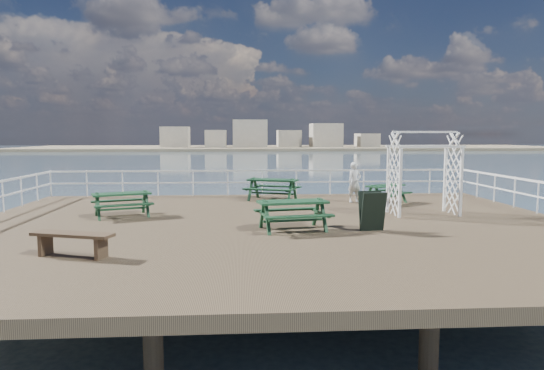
{
  "coord_description": "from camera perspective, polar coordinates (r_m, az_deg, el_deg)",
  "views": [
    {
      "loc": [
        -0.94,
        -13.83,
        2.61
      ],
      "look_at": [
        0.0,
        0.47,
        1.1
      ],
      "focal_mm": 32.0,
      "sensor_mm": 36.0,
      "label": 1
    }
  ],
  "objects": [
    {
      "name": "ground",
      "position": [
        14.13,
        0.12,
        -5.24
      ],
      "size": [
        18.0,
        14.0,
        0.3
      ],
      "primitive_type": "cube",
      "color": "brown",
      "rests_on": "ground"
    },
    {
      "name": "sea_backdrop",
      "position": [
        148.54,
        1.44,
        4.8
      ],
      "size": [
        300.0,
        300.0,
        9.2
      ],
      "color": "#3A5161",
      "rests_on": "ground"
    },
    {
      "name": "railing",
      "position": [
        16.51,
        -0.73,
        -0.02
      ],
      "size": [
        17.77,
        13.76,
        1.1
      ],
      "color": "white",
      "rests_on": "ground"
    },
    {
      "name": "picnic_table_a",
      "position": [
        16.08,
        -17.26,
        -1.62
      ],
      "size": [
        2.16,
        1.96,
        0.86
      ],
      "rotation": [
        0.0,
        0.0,
        0.37
      ],
      "color": "#12341E",
      "rests_on": "ground"
    },
    {
      "name": "picnic_table_b",
      "position": [
        19.16,
        0.06,
        0.01
      ],
      "size": [
        2.4,
        2.19,
        0.95
      ],
      "rotation": [
        0.0,
        0.0,
        -0.39
      ],
      "color": "#12341E",
      "rests_on": "ground"
    },
    {
      "name": "picnic_table_c",
      "position": [
        18.87,
        13.19,
        -0.56
      ],
      "size": [
        2.07,
        1.98,
        0.79
      ],
      "rotation": [
        0.0,
        0.0,
        0.59
      ],
      "color": "#12341E",
      "rests_on": "ground"
    },
    {
      "name": "picnic_table_d",
      "position": [
        13.22,
        2.46,
        -2.8
      ],
      "size": [
        2.11,
        1.82,
        0.91
      ],
      "rotation": [
        0.0,
        0.0,
        0.18
      ],
      "color": "#12341E",
      "rests_on": "ground"
    },
    {
      "name": "flat_bench_near",
      "position": [
        11.2,
        -22.41,
        -5.88
      ],
      "size": [
        1.85,
        0.95,
        0.52
      ],
      "rotation": [
        0.0,
        0.0,
        -0.31
      ],
      "color": "brown",
      "rests_on": "ground"
    },
    {
      "name": "trellis_arbor",
      "position": [
        16.46,
        17.41,
        0.83
      ],
      "size": [
        2.23,
        1.26,
        2.71
      ],
      "rotation": [
        0.0,
        0.0,
        0.04
      ],
      "color": "white",
      "rests_on": "ground"
    },
    {
      "name": "sandwich_board",
      "position": [
        13.39,
        11.69,
        -3.06
      ],
      "size": [
        0.7,
        0.55,
        1.08
      ],
      "rotation": [
        0.0,
        0.0,
        0.09
      ],
      "color": "black",
      "rests_on": "ground"
    },
    {
      "name": "person",
      "position": [
        18.86,
        9.69,
        0.32
      ],
      "size": [
        0.65,
        0.53,
        1.54
      ],
      "primitive_type": "imported",
      "rotation": [
        0.0,
        0.0,
        0.32
      ],
      "color": "silver",
      "rests_on": "ground"
    }
  ]
}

